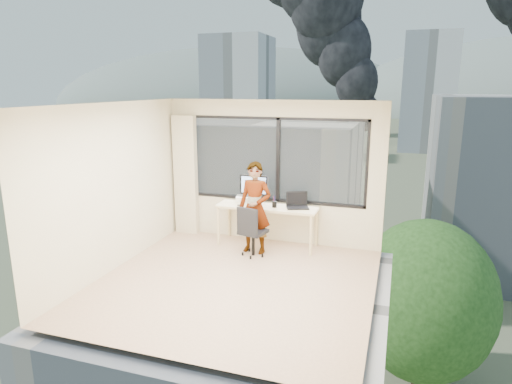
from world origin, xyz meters
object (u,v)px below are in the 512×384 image
at_px(chair, 253,230).
at_px(person, 255,208).
at_px(laptop, 298,201).
at_px(desk, 267,225).
at_px(handbag, 296,199).
at_px(monitor, 254,189).
at_px(game_console, 245,198).

distance_m(chair, person, 0.39).
bearing_deg(person, laptop, 34.15).
xyz_separation_m(desk, person, (-0.11, -0.37, 0.42)).
bearing_deg(chair, laptop, 54.62).
bearing_deg(handbag, chair, -146.99).
height_order(person, handbag, person).
distance_m(chair, handbag, 1.04).
bearing_deg(handbag, laptop, -92.65).
xyz_separation_m(monitor, handbag, (0.76, 0.15, -0.16)).
bearing_deg(game_console, handbag, -13.96).
bearing_deg(person, chair, -77.65).
height_order(desk, chair, chair).
relative_size(chair, handbag, 3.23).
bearing_deg(desk, person, -106.58).
height_order(monitor, laptop, monitor).
xyz_separation_m(monitor, game_console, (-0.22, 0.14, -0.22)).
distance_m(person, laptop, 0.77).
xyz_separation_m(person, laptop, (0.66, 0.38, 0.08)).
relative_size(desk, person, 1.13).
bearing_deg(desk, laptop, 0.67).
bearing_deg(laptop, game_console, 147.72).
height_order(monitor, game_console, monitor).
distance_m(desk, person, 0.57).
height_order(desk, person, person).
distance_m(monitor, laptop, 0.85).
height_order(game_console, handbag, handbag).
xyz_separation_m(desk, game_console, (-0.50, 0.23, 0.42)).
distance_m(desk, laptop, 0.74).
bearing_deg(game_console, monitor, -47.51).
distance_m(desk, handbag, 0.71).
bearing_deg(laptop, person, -170.20).
bearing_deg(game_console, person, -71.51).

